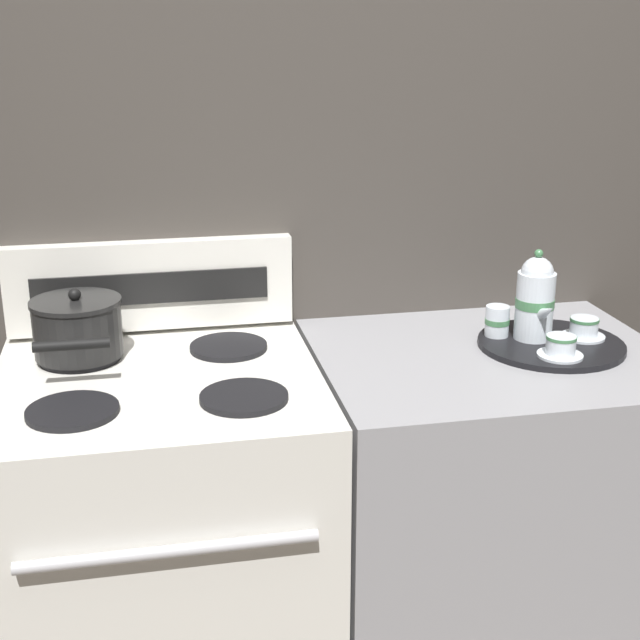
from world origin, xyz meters
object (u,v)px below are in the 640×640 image
at_px(serving_tray, 551,344).
at_px(creamer_jug, 497,321).
at_px(teapot, 536,298).
at_px(saucepan, 77,327).
at_px(stove, 169,564).
at_px(teacup_left, 584,328).
at_px(teacup_right, 561,346).

distance_m(serving_tray, creamer_jug, 0.13).
bearing_deg(teapot, saucepan, 174.30).
distance_m(stove, teapot, 1.04).
relative_size(saucepan, teacup_left, 2.80).
relative_size(teacup_left, teacup_right, 1.00).
distance_m(serving_tray, teapot, 0.11).
height_order(teacup_left, teacup_right, same).
relative_size(teapot, teacup_right, 2.11).
distance_m(teapot, creamer_jug, 0.10).
height_order(saucepan, creamer_jug, saucepan).
xyz_separation_m(teapot, teacup_right, (0.01, -0.12, -0.07)).
bearing_deg(teapot, stove, -177.21).
bearing_deg(teacup_left, stove, -178.66).
height_order(saucepan, teapot, teapot).
relative_size(teacup_left, creamer_jug, 1.40).
bearing_deg(creamer_jug, saucepan, 175.93).
bearing_deg(stove, serving_tray, 0.83).
bearing_deg(serving_tray, creamer_jug, 149.48).
xyz_separation_m(serving_tray, creamer_jug, (-0.11, 0.06, 0.04)).
bearing_deg(teapot, serving_tray, -41.07).
bearing_deg(serving_tray, teacup_left, 6.76).
relative_size(saucepan, teacup_right, 2.80).
xyz_separation_m(saucepan, teacup_left, (1.15, -0.12, -0.04)).
bearing_deg(saucepan, stove, -41.22).
height_order(teapot, teacup_left, teapot).
bearing_deg(teacup_right, teacup_left, 43.78).
distance_m(saucepan, serving_tray, 1.08).
distance_m(teapot, teacup_left, 0.14).
bearing_deg(creamer_jug, teacup_left, -15.63).
relative_size(stove, serving_tray, 2.77).
bearing_deg(teapot, teacup_right, -85.58).
distance_m(teacup_right, creamer_jug, 0.18).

